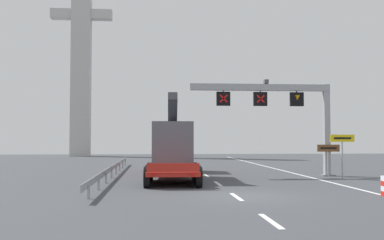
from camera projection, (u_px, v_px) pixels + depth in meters
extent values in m
plane|color=#424449|center=(246.00, 196.00, 19.82)|extent=(112.00, 112.00, 0.00)
cube|color=silver|center=(271.00, 221.00, 13.80)|extent=(0.20, 2.60, 0.01)
cube|color=silver|center=(237.00, 197.00, 19.58)|extent=(0.20, 2.60, 0.01)
cube|color=silver|center=(218.00, 184.00, 25.37)|extent=(0.20, 2.60, 0.01)
cube|color=silver|center=(206.00, 175.00, 31.15)|extent=(0.20, 2.60, 0.01)
cube|color=silver|center=(198.00, 170.00, 36.93)|extent=(0.20, 2.60, 0.01)
cube|color=silver|center=(192.00, 166.00, 42.71)|extent=(0.20, 2.60, 0.01)
cube|color=silver|center=(188.00, 162.00, 48.49)|extent=(0.20, 2.60, 0.01)
cube|color=silver|center=(184.00, 160.00, 54.27)|extent=(0.20, 2.60, 0.01)
cube|color=silver|center=(297.00, 174.00, 32.28)|extent=(0.20, 63.00, 0.01)
cube|color=#9EA0A5|center=(327.00, 130.00, 30.99)|extent=(0.40, 0.40, 6.32)
cube|color=slate|center=(327.00, 175.00, 30.85)|extent=(0.90, 0.90, 0.08)
cube|color=#9EA0A5|center=(260.00, 87.00, 30.73)|extent=(9.71, 0.44, 0.44)
cube|color=#4C4C51|center=(266.00, 82.00, 30.78)|extent=(0.28, 0.40, 0.28)
cube|color=black|center=(297.00, 99.00, 30.90)|extent=(0.93, 0.24, 0.95)
cube|color=#9EA0A5|center=(297.00, 92.00, 30.93)|extent=(0.08, 0.08, 0.16)
cone|color=orange|center=(297.00, 98.00, 30.78)|extent=(0.33, 0.33, 0.33)
cube|color=black|center=(260.00, 99.00, 30.69)|extent=(0.93, 0.24, 0.95)
cube|color=#9EA0A5|center=(260.00, 91.00, 30.72)|extent=(0.08, 0.08, 0.16)
cube|color=red|center=(261.00, 99.00, 30.56)|extent=(0.57, 0.02, 0.57)
cube|color=red|center=(261.00, 99.00, 30.56)|extent=(0.57, 0.02, 0.57)
cube|color=black|center=(223.00, 99.00, 30.48)|extent=(0.93, 0.24, 0.95)
cube|color=#9EA0A5|center=(223.00, 91.00, 30.51)|extent=(0.08, 0.08, 0.16)
cube|color=red|center=(224.00, 99.00, 30.35)|extent=(0.57, 0.02, 0.57)
cube|color=red|center=(224.00, 99.00, 30.35)|extent=(0.57, 0.02, 0.57)
cube|color=red|center=(172.00, 168.00, 27.77)|extent=(3.13, 10.48, 0.24)
cube|color=red|center=(173.00, 168.00, 22.52)|extent=(2.66, 0.16, 0.44)
cylinder|color=black|center=(147.00, 177.00, 23.21)|extent=(0.35, 1.11, 1.10)
cylinder|color=black|center=(199.00, 177.00, 23.34)|extent=(0.35, 1.11, 1.10)
cylinder|color=black|center=(148.00, 176.00, 24.25)|extent=(0.35, 1.11, 1.10)
cylinder|color=black|center=(198.00, 175.00, 24.39)|extent=(0.35, 1.11, 1.10)
cylinder|color=black|center=(149.00, 174.00, 25.30)|extent=(0.35, 1.11, 1.10)
cylinder|color=black|center=(196.00, 174.00, 25.44)|extent=(0.35, 1.11, 1.10)
cylinder|color=black|center=(150.00, 173.00, 26.35)|extent=(0.35, 1.11, 1.10)
cylinder|color=black|center=(195.00, 173.00, 26.49)|extent=(0.35, 1.11, 1.10)
cylinder|color=black|center=(150.00, 171.00, 27.40)|extent=(0.35, 1.11, 1.10)
cylinder|color=black|center=(194.00, 171.00, 27.53)|extent=(0.35, 1.11, 1.10)
cube|color=red|center=(172.00, 145.00, 34.91)|extent=(2.68, 3.28, 3.10)
cube|color=black|center=(172.00, 136.00, 34.94)|extent=(2.70, 3.30, 0.60)
cylinder|color=black|center=(156.00, 164.00, 35.66)|extent=(0.37, 1.11, 1.10)
cylinder|color=black|center=(188.00, 164.00, 35.79)|extent=(0.37, 1.11, 1.10)
cylinder|color=black|center=(155.00, 165.00, 33.67)|extent=(0.37, 1.11, 1.10)
cylinder|color=black|center=(189.00, 165.00, 33.80)|extent=(0.37, 1.11, 1.10)
cube|color=#565B66|center=(172.00, 144.00, 28.23)|extent=(2.56, 5.79, 2.70)
cube|color=#2D2D33|center=(173.00, 113.00, 27.46)|extent=(0.65, 2.96, 2.29)
cube|color=red|center=(154.00, 174.00, 22.42)|extent=(0.20, 0.07, 0.12)
cube|color=red|center=(193.00, 174.00, 22.52)|extent=(0.20, 0.07, 0.12)
cylinder|color=#9EA0A5|center=(342.00, 157.00, 28.46)|extent=(0.10, 0.10, 2.81)
cube|color=yellow|center=(342.00, 138.00, 28.45)|extent=(1.58, 0.06, 0.45)
cube|color=black|center=(343.00, 138.00, 28.42)|extent=(1.13, 0.01, 0.12)
cylinder|color=#9EA0A5|center=(328.00, 160.00, 30.48)|extent=(0.10, 0.10, 2.16)
cube|color=brown|center=(328.00, 148.00, 30.45)|extent=(1.55, 0.06, 0.48)
cube|color=black|center=(329.00, 148.00, 30.42)|extent=(1.12, 0.01, 0.12)
cube|color=#999EA3|center=(113.00, 167.00, 30.66)|extent=(0.04, 26.87, 0.32)
cube|color=#999EA3|center=(89.00, 192.00, 18.95)|extent=(0.10, 0.10, 0.60)
cube|color=#999EA3|center=(99.00, 184.00, 22.29)|extent=(0.10, 0.10, 0.60)
cube|color=#999EA3|center=(106.00, 178.00, 25.64)|extent=(0.10, 0.10, 0.60)
cube|color=#999EA3|center=(112.00, 174.00, 28.98)|extent=(0.10, 0.10, 0.60)
cube|color=#999EA3|center=(116.00, 170.00, 32.32)|extent=(0.10, 0.10, 0.60)
cube|color=#999EA3|center=(120.00, 167.00, 35.67)|extent=(0.10, 0.10, 0.60)
cube|color=#999EA3|center=(123.00, 165.00, 39.01)|extent=(0.10, 0.10, 0.60)
cube|color=#999EA3|center=(125.00, 163.00, 42.36)|extent=(0.10, 0.10, 0.60)
cube|color=#B7B7B2|center=(81.00, 42.00, 66.95)|extent=(2.80, 2.00, 34.16)
cube|color=#B7B7B2|center=(82.00, 15.00, 67.13)|extent=(9.00, 1.60, 1.40)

